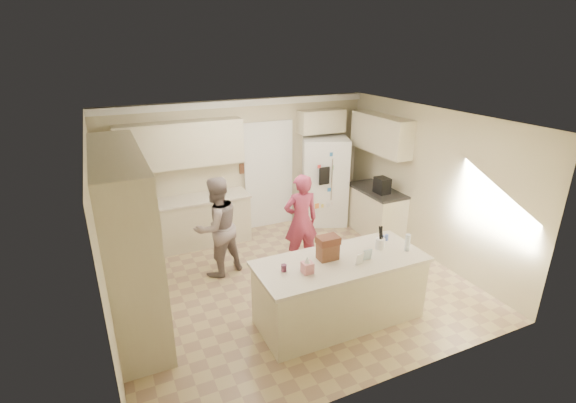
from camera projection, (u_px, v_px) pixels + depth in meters
name	position (u px, v px, depth m)	size (l,w,h in m)	color
floor	(291.00, 283.00, 6.64)	(5.20, 4.60, 0.02)	tan
ceiling	(292.00, 118.00, 5.69)	(5.20, 4.60, 0.02)	white
wall_back	(241.00, 167.00, 8.12)	(5.20, 0.02, 2.60)	beige
wall_front	(389.00, 284.00, 4.21)	(5.20, 0.02, 2.60)	beige
wall_left	(101.00, 240.00, 5.15)	(0.02, 4.60, 2.60)	beige
wall_right	(429.00, 184.00, 7.18)	(0.02, 4.60, 2.60)	beige
crown_back	(240.00, 103.00, 7.64)	(5.20, 0.08, 0.12)	white
pantry_bank	(127.00, 238.00, 5.48)	(0.60, 2.60, 2.35)	beige
back_base_cab	(190.00, 223.00, 7.72)	(2.20, 0.60, 0.88)	beige
back_countertop	(188.00, 200.00, 7.55)	(2.24, 0.63, 0.04)	beige
back_upper_cab	(181.00, 145.00, 7.30)	(2.20, 0.35, 0.80)	beige
doorway_opening	(268.00, 176.00, 8.40)	(0.90, 0.06, 2.10)	black
doorway_casing	(269.00, 177.00, 8.37)	(1.02, 0.03, 2.22)	white
wall_frame_upper	(243.00, 155.00, 8.01)	(0.15, 0.02, 0.20)	brown
wall_frame_lower	(243.00, 168.00, 8.10)	(0.15, 0.02, 0.20)	brown
refrigerator	(325.00, 181.00, 8.57)	(0.90, 0.70, 1.80)	white
fridge_seam	(333.00, 186.00, 8.27)	(0.01, 0.02, 1.78)	gray
fridge_dispenser	(324.00, 176.00, 8.09)	(0.22, 0.03, 0.35)	black
fridge_handle_l	(332.00, 180.00, 8.19)	(0.02, 0.02, 0.85)	silver
fridge_handle_r	(336.00, 179.00, 8.22)	(0.02, 0.02, 0.85)	silver
over_fridge_cab	(321.00, 121.00, 8.32)	(0.95, 0.35, 0.45)	beige
right_base_cab	(375.00, 212.00, 8.22)	(0.60, 1.20, 0.88)	beige
right_countertop	(377.00, 190.00, 8.05)	(0.63, 1.24, 0.04)	#2D2B28
right_upper_cab	(381.00, 134.00, 7.89)	(0.35, 1.50, 0.70)	beige
coffee_maker	(382.00, 185.00, 7.80)	(0.22, 0.28, 0.30)	black
island_base	(340.00, 291.00, 5.62)	(2.20, 0.90, 0.88)	beige
island_top	(341.00, 261.00, 5.45)	(2.28, 0.96, 0.05)	beige
utensil_crock	(380.00, 244.00, 5.71)	(0.13, 0.13, 0.15)	white
tissue_box	(307.00, 267.00, 5.12)	(0.13, 0.13, 0.14)	#D67D88
tissue_plume	(307.00, 260.00, 5.08)	(0.08, 0.08, 0.08)	white
dollhouse_body	(328.00, 251.00, 5.43)	(0.26, 0.18, 0.22)	brown
dollhouse_roof	(328.00, 240.00, 5.37)	(0.28, 0.20, 0.10)	#592D1E
jam_jar	(284.00, 268.00, 5.16)	(0.07, 0.07, 0.09)	#59263F
greeting_card_a	(360.00, 259.00, 5.31)	(0.12, 0.01, 0.16)	white
greeting_card_b	(367.00, 255.00, 5.41)	(0.12, 0.01, 0.16)	silver
water_bottle	(408.00, 243.00, 5.65)	(0.07, 0.07, 0.24)	silver
shaker_salt	(383.00, 238.00, 5.94)	(0.05, 0.05, 0.09)	#5169B9
shaker_pepper	(387.00, 237.00, 5.96)	(0.05, 0.05, 0.09)	#5169B9
teen_boy	(217.00, 227.00, 6.64)	(0.80, 0.63, 1.66)	gray
teen_girl	(301.00, 221.00, 6.91)	(0.59, 0.39, 1.62)	#A7385B
fridge_magnets	(334.00, 186.00, 8.27)	(0.76, 0.02, 1.44)	tan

